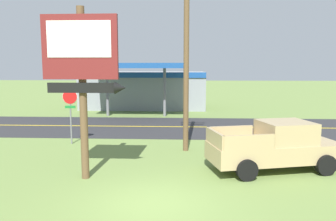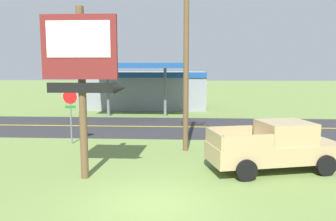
% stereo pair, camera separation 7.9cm
% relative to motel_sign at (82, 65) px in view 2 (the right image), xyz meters
% --- Properties ---
extents(ground_plane, '(180.00, 180.00, 0.00)m').
position_rel_motel_sign_xyz_m(ground_plane, '(2.71, -2.08, -4.18)').
color(ground_plane, olive).
extents(road_asphalt, '(140.00, 8.00, 0.02)m').
position_rel_motel_sign_xyz_m(road_asphalt, '(2.71, 10.92, -4.17)').
color(road_asphalt, '#2B2B2D').
rests_on(road_asphalt, ground).
extents(road_centre_line, '(126.00, 0.20, 0.01)m').
position_rel_motel_sign_xyz_m(road_centre_line, '(2.71, 10.92, -4.16)').
color(road_centre_line, gold).
rests_on(road_centre_line, road_asphalt).
extents(motel_sign, '(2.95, 0.54, 6.22)m').
position_rel_motel_sign_xyz_m(motel_sign, '(0.00, 0.00, 0.00)').
color(motel_sign, brown).
rests_on(motel_sign, ground).
extents(stop_sign, '(0.80, 0.08, 2.95)m').
position_rel_motel_sign_xyz_m(stop_sign, '(-2.47, 5.58, -2.16)').
color(stop_sign, slate).
rests_on(stop_sign, ground).
extents(utility_pole, '(1.78, 0.26, 9.36)m').
position_rel_motel_sign_xyz_m(utility_pole, '(3.66, 4.49, 0.78)').
color(utility_pole, brown).
rests_on(utility_pole, ground).
extents(gas_station, '(12.00, 11.50, 4.40)m').
position_rel_motel_sign_xyz_m(gas_station, '(-0.50, 21.57, -2.24)').
color(gas_station, gray).
rests_on(gas_station, ground).
extents(pickup_tan_parked_on_lawn, '(5.52, 3.17, 1.96)m').
position_rel_motel_sign_xyz_m(pickup_tan_parked_on_lawn, '(7.26, 1.51, -3.22)').
color(pickup_tan_parked_on_lawn, tan).
rests_on(pickup_tan_parked_on_lawn, ground).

